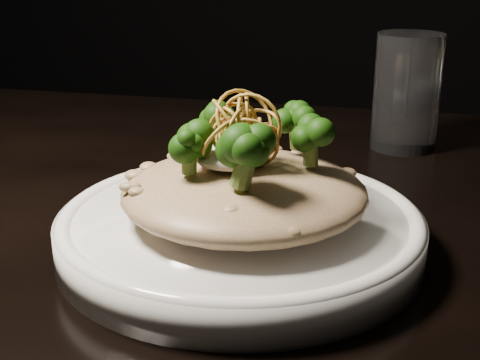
% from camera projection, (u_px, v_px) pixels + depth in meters
% --- Properties ---
extents(table, '(1.10, 0.80, 0.75)m').
position_uv_depth(table, '(263.00, 301.00, 0.59)').
color(table, black).
rests_on(table, ground).
extents(plate, '(0.27, 0.27, 0.03)m').
position_uv_depth(plate, '(240.00, 232.00, 0.50)').
color(plate, white).
rests_on(plate, table).
extents(risotto, '(0.18, 0.18, 0.04)m').
position_uv_depth(risotto, '(244.00, 192.00, 0.48)').
color(risotto, brown).
rests_on(risotto, plate).
extents(broccoli, '(0.13, 0.13, 0.05)m').
position_uv_depth(broccoli, '(248.00, 132.00, 0.47)').
color(broccoli, black).
rests_on(broccoli, risotto).
extents(cheese, '(0.05, 0.05, 0.01)m').
position_uv_depth(cheese, '(230.00, 157.00, 0.47)').
color(cheese, white).
rests_on(cheese, risotto).
extents(shallots, '(0.05, 0.05, 0.03)m').
position_uv_depth(shallots, '(240.00, 127.00, 0.46)').
color(shallots, brown).
rests_on(shallots, cheese).
extents(drinking_glass, '(0.08, 0.08, 0.13)m').
position_uv_depth(drinking_glass, '(407.00, 92.00, 0.72)').
color(drinking_glass, white).
rests_on(drinking_glass, table).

